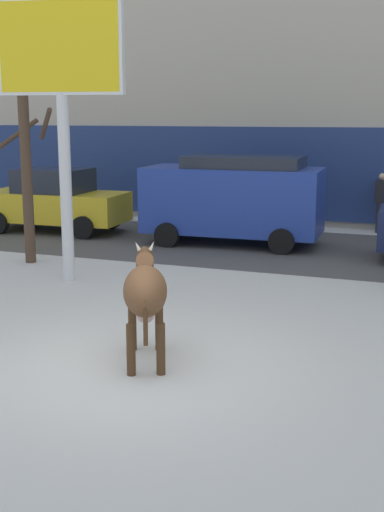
% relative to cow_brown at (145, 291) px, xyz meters
% --- Properties ---
extents(ground_plane, '(120.00, 120.00, 0.00)m').
position_rel_cow_brown_xyz_m(ground_plane, '(-0.10, -0.28, -0.99)').
color(ground_plane, silver).
extents(road_strip, '(60.00, 5.60, 0.01)m').
position_rel_cow_brown_xyz_m(road_strip, '(-0.10, 8.50, -0.99)').
color(road_strip, '#514F4C').
rests_on(road_strip, ground).
extents(building_facade, '(44.00, 6.10, 13.00)m').
position_rel_cow_brown_xyz_m(building_facade, '(-0.10, 15.26, 5.49)').
color(building_facade, '#BCB29E').
rests_on(building_facade, ground).
extents(cow_brown, '(1.16, 1.90, 1.54)m').
position_rel_cow_brown_xyz_m(cow_brown, '(0.00, 0.00, 0.00)').
color(cow_brown, brown).
rests_on(cow_brown, ground).
extents(billboard, '(2.51, 0.67, 5.56)m').
position_rel_cow_brown_xyz_m(billboard, '(-3.41, 3.67, 3.32)').
color(billboard, silver).
rests_on(billboard, ground).
extents(car_yellow_sedan, '(4.27, 2.12, 1.84)m').
position_rel_cow_brown_xyz_m(car_yellow_sedan, '(-6.85, 8.74, -0.09)').
color(car_yellow_sedan, gold).
rests_on(car_yellow_sedan, ground).
extents(car_blue_van, '(4.67, 2.27, 2.32)m').
position_rel_cow_brown_xyz_m(car_blue_van, '(-1.38, 8.68, 0.25)').
color(car_blue_van, '#233D9E').
rests_on(car_blue_van, ground).
extents(pedestrian_near_billboard, '(0.36, 0.24, 1.73)m').
position_rel_cow_brown_xyz_m(pedestrian_near_billboard, '(2.11, 11.81, -0.11)').
color(pedestrian_near_billboard, '#282833').
rests_on(pedestrian_near_billboard, ground).
extents(bare_tree_left_lot, '(1.62, 1.12, 3.89)m').
position_rel_cow_brown_xyz_m(bare_tree_left_lot, '(-5.14, 4.91, 1.08)').
color(bare_tree_left_lot, '#4C3828').
rests_on(bare_tree_left_lot, ground).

